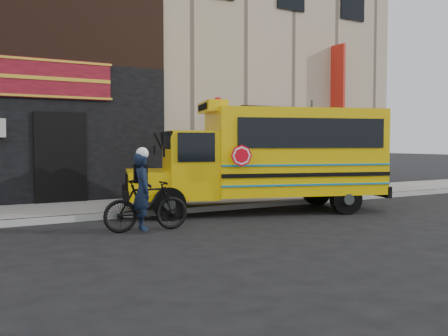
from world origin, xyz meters
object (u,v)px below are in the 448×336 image
school_bus (270,156)px  sign_pole (312,146)px  cyclist (143,194)px  bicycle (147,205)px

school_bus → sign_pole: sign_pole is taller
school_bus → cyclist: size_ratio=4.49×
bicycle → school_bus: bearing=-68.3°
school_bus → bicycle: 4.27m
school_bus → sign_pole: 2.89m
school_bus → bicycle: (-3.97, -1.21, -0.96)m
school_bus → cyclist: (-4.07, -1.26, -0.71)m
school_bus → cyclist: bearing=-162.8°
cyclist → bicycle: bearing=-57.6°
school_bus → sign_pole: (2.55, 1.34, 0.25)m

